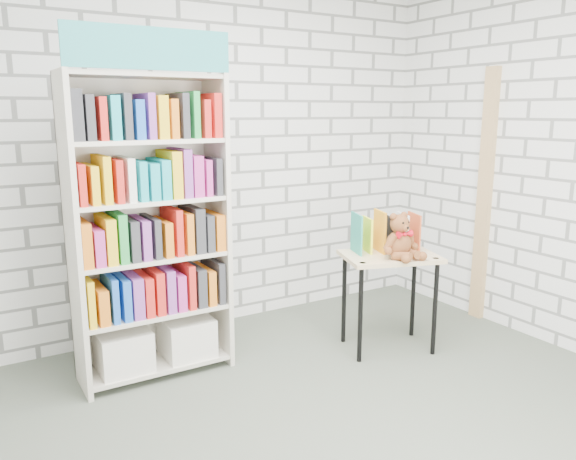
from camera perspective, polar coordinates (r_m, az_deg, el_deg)
ground at (r=3.19m, az=4.37°, el=-21.27°), size 4.50×4.50×0.00m
room_shell at (r=2.67m, az=4.99°, el=12.67°), size 4.52×4.02×2.81m
bookshelf at (r=3.75m, az=-13.88°, el=0.34°), size 0.99×0.39×2.23m
display_table at (r=4.19m, az=10.29°, el=-3.81°), size 0.79×0.66×0.73m
table_books at (r=4.23m, az=9.84°, el=-0.27°), size 0.51×0.35×0.28m
teddy_bear at (r=4.05m, az=11.38°, el=-1.00°), size 0.30×0.28×0.33m
door_trim at (r=4.96m, az=19.32°, el=3.19°), size 0.05×0.12×2.10m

